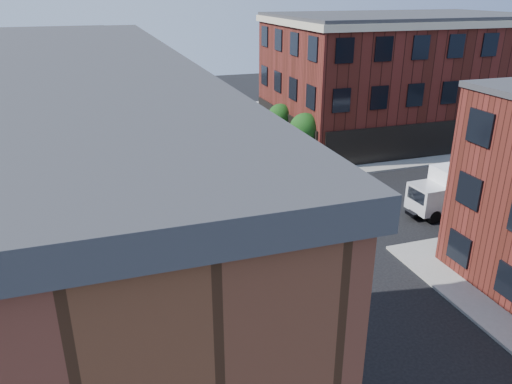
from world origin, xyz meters
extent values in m
plane|color=black|center=(0.00, 0.00, 0.00)|extent=(120.00, 120.00, 0.00)
cube|color=gray|center=(21.00, 21.00, 0.07)|extent=(30.00, 30.00, 0.15)
cube|color=#3F160F|center=(20.50, 16.00, 6.00)|extent=(25.00, 16.00, 12.00)
cylinder|color=black|center=(7.50, 10.00, 0.89)|extent=(0.18, 0.18, 1.47)
cylinder|color=black|center=(7.50, 10.00, 1.62)|extent=(0.12, 0.12, 1.47)
sphere|color=#12350E|center=(7.50, 10.00, 3.30)|extent=(2.69, 2.69, 2.69)
sphere|color=#12350E|center=(7.75, 9.90, 2.75)|extent=(1.85, 1.85, 1.85)
cylinder|color=black|center=(7.50, 16.00, 0.81)|extent=(0.18, 0.18, 1.33)
cylinder|color=black|center=(7.50, 16.00, 1.48)|extent=(0.12, 0.12, 1.33)
sphere|color=#12350E|center=(7.50, 16.00, 3.00)|extent=(2.43, 2.43, 2.43)
sphere|color=#12350E|center=(7.75, 15.90, 2.51)|extent=(1.67, 1.67, 1.67)
cylinder|color=black|center=(-6.80, -6.80, 2.30)|extent=(0.12, 0.12, 4.60)
cylinder|color=black|center=(-6.80, -6.80, 0.30)|extent=(0.28, 0.28, 0.30)
cube|color=#053819|center=(-6.25, -6.80, 3.15)|extent=(1.10, 0.03, 0.22)
cube|color=#053819|center=(-6.80, -6.25, 3.40)|extent=(0.03, 1.10, 0.22)
imported|color=black|center=(-6.45, -6.70, 3.90)|extent=(0.22, 0.18, 1.10)
imported|color=black|center=(-6.90, -6.45, 3.90)|extent=(0.18, 0.22, 1.10)
cube|color=white|center=(14.41, -2.79, 1.94)|extent=(5.44, 2.53, 2.86)
cube|color=maroon|center=(14.46, -3.96, 1.94)|extent=(2.03, 0.13, 0.65)
cube|color=maroon|center=(14.36, -1.62, 1.94)|extent=(2.03, 0.13, 0.65)
cube|color=silver|center=(10.91, -2.94, 1.43)|extent=(1.94, 2.29, 1.84)
cube|color=black|center=(10.03, -2.98, 1.75)|extent=(0.17, 1.75, 0.83)
cube|color=black|center=(13.30, -2.84, 0.46)|extent=(7.41, 1.23, 0.23)
cylinder|color=black|center=(10.95, -3.91, 0.46)|extent=(0.94, 0.36, 0.92)
cylinder|color=black|center=(10.87, -1.97, 0.46)|extent=(0.94, 0.36, 0.92)
cylinder|color=black|center=(14.27, -3.77, 0.46)|extent=(0.94, 0.36, 0.92)
cylinder|color=black|center=(14.18, -1.83, 0.46)|extent=(0.94, 0.36, 0.92)
cylinder|color=black|center=(16.48, -3.67, 0.46)|extent=(0.94, 0.36, 0.92)
cylinder|color=black|center=(16.39, -1.74, 0.46)|extent=(0.94, 0.36, 0.92)
cube|color=#CF3B09|center=(-5.70, -5.43, 0.02)|extent=(0.46, 0.46, 0.04)
cone|color=#CF3B09|center=(-5.70, -5.43, 0.33)|extent=(0.44, 0.44, 0.67)
cylinder|color=white|center=(-5.70, -5.43, 0.43)|extent=(0.26, 0.26, 0.08)
camera|label=1|loc=(-9.86, -28.80, 14.63)|focal=35.00mm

